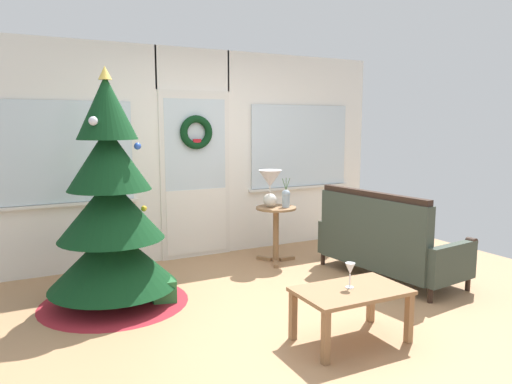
{
  "coord_description": "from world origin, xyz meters",
  "views": [
    {
      "loc": [
        -2.11,
        -3.52,
        1.66
      ],
      "look_at": [
        0.05,
        0.55,
        1.0
      ],
      "focal_mm": 33.83,
      "sensor_mm": 36.0,
      "label": 1
    }
  ],
  "objects_px": {
    "christmas_tree": "(111,220)",
    "side_table": "(276,223)",
    "wine_glass": "(350,270)",
    "coffee_table": "(351,297)",
    "table_lamp": "(270,183)",
    "settee_sofa": "(383,244)",
    "gift_box": "(162,292)",
    "flower_vase": "(286,197)"
  },
  "relations": [
    {
      "from": "settee_sofa",
      "to": "gift_box",
      "type": "relative_size",
      "value": 7.61
    },
    {
      "from": "flower_vase",
      "to": "wine_glass",
      "type": "height_order",
      "value": "flower_vase"
    },
    {
      "from": "table_lamp",
      "to": "christmas_tree",
      "type": "bearing_deg",
      "value": -166.03
    },
    {
      "from": "christmas_tree",
      "to": "coffee_table",
      "type": "relative_size",
      "value": 2.52
    },
    {
      "from": "flower_vase",
      "to": "coffee_table",
      "type": "xyz_separation_m",
      "value": [
        -0.67,
        -2.04,
        -0.44
      ]
    },
    {
      "from": "side_table",
      "to": "coffee_table",
      "type": "distance_m",
      "value": 2.18
    },
    {
      "from": "flower_vase",
      "to": "coffee_table",
      "type": "relative_size",
      "value": 0.41
    },
    {
      "from": "side_table",
      "to": "gift_box",
      "type": "distance_m",
      "value": 1.78
    },
    {
      "from": "christmas_tree",
      "to": "gift_box",
      "type": "distance_m",
      "value": 0.81
    },
    {
      "from": "side_table",
      "to": "table_lamp",
      "type": "relative_size",
      "value": 1.53
    },
    {
      "from": "flower_vase",
      "to": "gift_box",
      "type": "distance_m",
      "value": 1.94
    },
    {
      "from": "christmas_tree",
      "to": "wine_glass",
      "type": "relative_size",
      "value": 11.05
    },
    {
      "from": "settee_sofa",
      "to": "flower_vase",
      "type": "distance_m",
      "value": 1.25
    },
    {
      "from": "table_lamp",
      "to": "wine_glass",
      "type": "bearing_deg",
      "value": -103.35
    },
    {
      "from": "flower_vase",
      "to": "settee_sofa",
      "type": "bearing_deg",
      "value": -58.97
    },
    {
      "from": "settee_sofa",
      "to": "table_lamp",
      "type": "distance_m",
      "value": 1.47
    },
    {
      "from": "side_table",
      "to": "coffee_table",
      "type": "bearing_deg",
      "value": -105.13
    },
    {
      "from": "settee_sofa",
      "to": "wine_glass",
      "type": "height_order",
      "value": "settee_sofa"
    },
    {
      "from": "flower_vase",
      "to": "table_lamp",
      "type": "bearing_deg",
      "value": 147.99
    },
    {
      "from": "side_table",
      "to": "christmas_tree",
      "type": "bearing_deg",
      "value": -167.52
    },
    {
      "from": "settee_sofa",
      "to": "wine_glass",
      "type": "distance_m",
      "value": 1.63
    },
    {
      "from": "christmas_tree",
      "to": "side_table",
      "type": "relative_size",
      "value": 3.2
    },
    {
      "from": "side_table",
      "to": "table_lamp",
      "type": "height_order",
      "value": "table_lamp"
    },
    {
      "from": "christmas_tree",
      "to": "gift_box",
      "type": "xyz_separation_m",
      "value": [
        0.39,
        -0.23,
        -0.67
      ]
    },
    {
      "from": "christmas_tree",
      "to": "gift_box",
      "type": "bearing_deg",
      "value": -30.1
    },
    {
      "from": "table_lamp",
      "to": "flower_vase",
      "type": "bearing_deg",
      "value": -32.01
    },
    {
      "from": "side_table",
      "to": "flower_vase",
      "type": "xyz_separation_m",
      "value": [
        0.1,
        -0.06,
        0.31
      ]
    },
    {
      "from": "table_lamp",
      "to": "gift_box",
      "type": "relative_size",
      "value": 2.01
    },
    {
      "from": "wine_glass",
      "to": "settee_sofa",
      "type": "bearing_deg",
      "value": 38.38
    },
    {
      "from": "coffee_table",
      "to": "wine_glass",
      "type": "bearing_deg",
      "value": 76.56
    },
    {
      "from": "table_lamp",
      "to": "side_table",
      "type": "bearing_deg",
      "value": -33.69
    },
    {
      "from": "coffee_table",
      "to": "gift_box",
      "type": "distance_m",
      "value": 1.79
    },
    {
      "from": "table_lamp",
      "to": "gift_box",
      "type": "distance_m",
      "value": 1.9
    },
    {
      "from": "coffee_table",
      "to": "wine_glass",
      "type": "xyz_separation_m",
      "value": [
        0.01,
        0.03,
        0.2
      ]
    },
    {
      "from": "christmas_tree",
      "to": "wine_glass",
      "type": "distance_m",
      "value": 2.19
    },
    {
      "from": "side_table",
      "to": "flower_vase",
      "type": "bearing_deg",
      "value": -30.96
    },
    {
      "from": "christmas_tree",
      "to": "side_table",
      "type": "bearing_deg",
      "value": 12.48
    },
    {
      "from": "settee_sofa",
      "to": "table_lamp",
      "type": "bearing_deg",
      "value": 124.67
    },
    {
      "from": "christmas_tree",
      "to": "flower_vase",
      "type": "bearing_deg",
      "value": 10.32
    },
    {
      "from": "coffee_table",
      "to": "wine_glass",
      "type": "distance_m",
      "value": 0.21
    },
    {
      "from": "table_lamp",
      "to": "flower_vase",
      "type": "relative_size",
      "value": 1.26
    },
    {
      "from": "flower_vase",
      "to": "wine_glass",
      "type": "distance_m",
      "value": 2.13
    }
  ]
}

